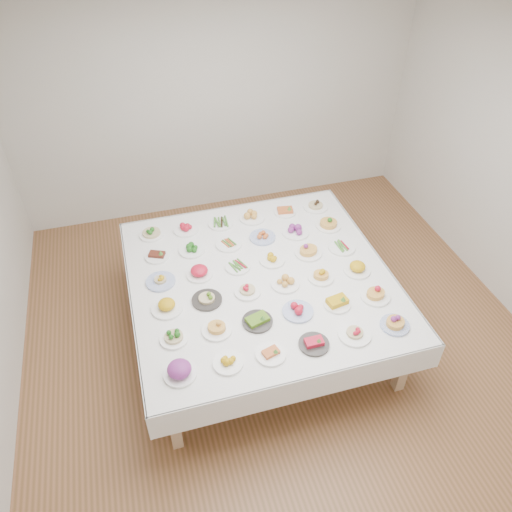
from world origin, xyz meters
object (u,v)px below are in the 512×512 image
object	(u,v)px
display_table	(260,281)
dish_35	(316,203)
dish_0	(179,369)
dish_18	(160,278)

from	to	relation	value
display_table	dish_35	distance (m)	1.29
dish_0	dish_35	world-z (taller)	dish_0
dish_18	dish_35	size ratio (longest dim) A/B	1.01
dish_35	display_table	bearing A→B (deg)	-134.92
dish_18	dish_35	xyz separation A→B (m)	(1.82, 0.73, 0.01)
display_table	dish_18	xyz separation A→B (m)	(-0.91, 0.18, 0.11)
dish_0	dish_18	bearing A→B (deg)	90.06
dish_0	dish_18	size ratio (longest dim) A/B	1.03
dish_0	display_table	bearing A→B (deg)	44.69
display_table	dish_0	bearing A→B (deg)	-135.31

